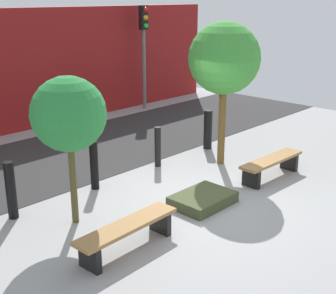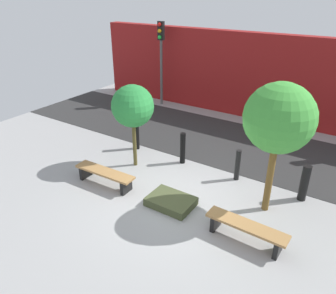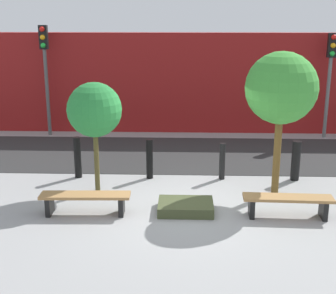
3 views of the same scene
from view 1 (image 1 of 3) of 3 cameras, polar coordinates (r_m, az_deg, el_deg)
name	(u,v)px [view 1 (image 1 of 3)]	position (r m, az deg, el deg)	size (l,w,h in m)	color
ground_plane	(200,203)	(8.97, 3.90, -6.88)	(18.00, 18.00, 0.00)	#969696
road_strip	(70,154)	(11.89, -11.85, -0.85)	(18.00, 3.86, 0.01)	#2B2B2B
building_facade	(3,72)	(14.00, -19.42, 8.59)	(16.20, 0.50, 3.44)	maroon
bench_left	(127,231)	(7.32, -4.98, -10.16)	(1.86, 0.47, 0.44)	black
bench_right	(272,164)	(10.29, 12.51, -2.01)	(1.82, 0.46, 0.44)	black
planter_bed	(203,199)	(8.89, 4.26, -6.39)	(1.15, 0.83, 0.21)	#40472A
tree_behind_left_bench	(69,115)	(7.77, -12.02, 3.87)	(1.25, 1.25, 2.56)	#4E4522
tree_behind_right_bench	(224,59)	(10.54, 6.87, 10.59)	(1.60, 1.60, 3.25)	brown
bollard_far_left	(11,190)	(8.65, -18.61, -5.03)	(0.18, 0.18, 1.05)	black
bollard_left	(94,165)	(9.55, -8.99, -2.20)	(0.17, 0.17, 1.01)	black
bollard_center	(158,147)	(10.70, -1.26, 0.03)	(0.15, 0.15, 0.94)	black
bollard_right	(208,129)	(12.00, 4.89, 2.14)	(0.22, 0.22, 1.01)	black
traffic_light_mid_west	(144,38)	(16.03, -2.95, 13.09)	(0.28, 0.27, 3.46)	slate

